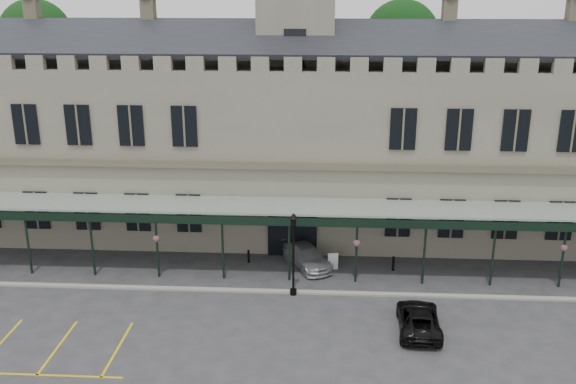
# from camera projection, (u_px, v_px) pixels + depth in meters

# --- Properties ---
(ground) EXTENTS (140.00, 140.00, 0.00)m
(ground) POSITION_uv_depth(u_px,v_px,m) (281.00, 343.00, 32.05)
(ground) COLOR #2E2E31
(station_building) EXTENTS (60.00, 10.36, 17.30)m
(station_building) POSITION_uv_depth(u_px,v_px,m) (296.00, 142.00, 45.14)
(station_building) COLOR #6C685A
(station_building) RESTS_ON ground
(clock_tower) EXTENTS (5.60, 5.60, 24.80)m
(clock_tower) POSITION_uv_depth(u_px,v_px,m) (297.00, 46.00, 43.16)
(clock_tower) COLOR #6C685A
(clock_tower) RESTS_ON ground
(canopy) EXTENTS (50.00, 4.10, 4.30)m
(canopy) POSITION_uv_depth(u_px,v_px,m) (289.00, 241.00, 38.39)
(canopy) COLOR #8C9E93
(canopy) RESTS_ON ground
(kerb) EXTENTS (60.00, 0.40, 0.12)m
(kerb) POSITION_uv_depth(u_px,v_px,m) (287.00, 292.00, 37.25)
(kerb) COLOR gray
(kerb) RESTS_ON ground
(tree_behind_left) EXTENTS (6.00, 6.00, 16.00)m
(tree_behind_left) POSITION_uv_depth(u_px,v_px,m) (36.00, 38.00, 53.03)
(tree_behind_left) COLOR #332314
(tree_behind_left) RESTS_ON ground
(tree_behind_mid) EXTENTS (6.00, 6.00, 16.00)m
(tree_behind_mid) POSITION_uv_depth(u_px,v_px,m) (401.00, 40.00, 51.36)
(tree_behind_mid) COLOR #332314
(tree_behind_mid) RESTS_ON ground
(lamp_post_mid) EXTENTS (0.48, 0.48, 5.02)m
(lamp_post_mid) POSITION_uv_depth(u_px,v_px,m) (293.00, 247.00, 36.14)
(lamp_post_mid) COLOR black
(lamp_post_mid) RESTS_ON ground
(sign_board) EXTENTS (0.64, 0.17, 1.10)m
(sign_board) POSITION_uv_depth(u_px,v_px,m) (333.00, 262.00, 40.13)
(sign_board) COLOR black
(sign_board) RESTS_ON ground
(bollard_left) EXTENTS (0.15, 0.15, 0.85)m
(bollard_left) POSITION_uv_depth(u_px,v_px,m) (249.00, 256.00, 41.18)
(bollard_left) COLOR black
(bollard_left) RESTS_ON ground
(bollard_right) EXTENTS (0.17, 0.17, 0.93)m
(bollard_right) POSITION_uv_depth(u_px,v_px,m) (393.00, 264.00, 40.01)
(bollard_right) COLOR black
(bollard_right) RESTS_ON ground
(car_taxi) EXTENTS (3.72, 4.83, 1.31)m
(car_taxi) POSITION_uv_depth(u_px,v_px,m) (307.00, 256.00, 40.63)
(car_taxi) COLOR #9EA1A6
(car_taxi) RESTS_ON ground
(car_van) EXTENTS (2.28, 4.61, 1.26)m
(car_van) POSITION_uv_depth(u_px,v_px,m) (419.00, 319.00, 33.09)
(car_van) COLOR black
(car_van) RESTS_ON ground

